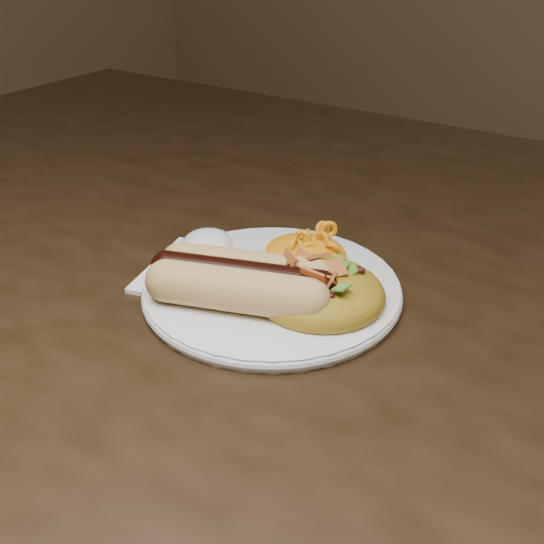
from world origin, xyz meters
The scene contains 7 objects.
table centered at (0.00, 0.00, 0.66)m, with size 1.60×0.90×0.75m.
plate centered at (-0.06, -0.08, 0.76)m, with size 0.21×0.21×0.01m, color silver.
hotdog centered at (-0.07, -0.11, 0.78)m, with size 0.12×0.10×0.03m.
mac_and_cheese centered at (-0.06, -0.03, 0.77)m, with size 0.07×0.07×0.03m, color orange.
sour_cream centered at (-0.14, -0.07, 0.77)m, with size 0.04×0.04×0.03m, color white.
taco_salad centered at (-0.02, -0.08, 0.78)m, with size 0.10×0.10×0.05m.
fork centered at (-0.17, -0.10, 0.75)m, with size 0.02×0.15×0.00m, color white.
Camera 1 is at (0.18, -0.45, 1.02)m, focal length 42.00 mm.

